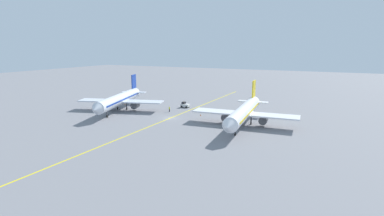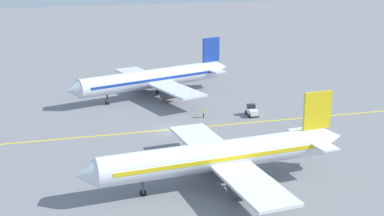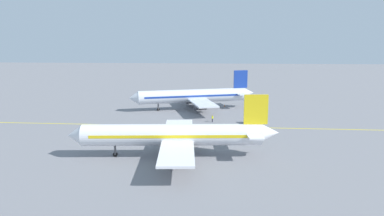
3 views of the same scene
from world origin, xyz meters
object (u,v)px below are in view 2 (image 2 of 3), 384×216
airplane_adjacent_stand (154,79)px  baggage_tug_white (252,111)px  traffic_cone_near_nose (221,138)px  airplane_at_gate (221,156)px  traffic_cone_mid_apron (189,87)px  ground_crew_worker (204,113)px

airplane_adjacent_stand → baggage_tug_white: airplane_adjacent_stand is taller
traffic_cone_near_nose → airplane_at_gate: bearing=160.5°
airplane_at_gate → baggage_tug_white: size_ratio=11.50×
traffic_cone_mid_apron → airplane_adjacent_stand: bearing=119.5°
airplane_adjacent_stand → baggage_tug_white: 21.91m
airplane_at_gate → traffic_cone_near_nose: (15.07, -5.34, -3.43)m
airplane_at_gate → airplane_adjacent_stand: same height
baggage_tug_white → traffic_cone_near_nose: (-10.12, 9.16, -0.63)m
airplane_adjacent_stand → traffic_cone_mid_apron: bearing=-60.5°
traffic_cone_mid_apron → ground_crew_worker: bearing=171.1°
airplane_adjacent_stand → baggage_tug_white: bearing=-140.4°
airplane_adjacent_stand → traffic_cone_near_nose: (-26.87, -4.69, -3.43)m
airplane_at_gate → baggage_tug_white: airplane_at_gate is taller
ground_crew_worker → traffic_cone_near_nose: (-11.36, 0.68, -0.63)m
airplane_at_gate → ground_crew_worker: size_ratio=21.16×
traffic_cone_near_nose → traffic_cone_mid_apron: bearing=-7.0°
baggage_tug_white → traffic_cone_mid_apron: 22.24m
airplane_at_gate → ground_crew_worker: airplane_at_gate is taller
baggage_tug_white → traffic_cone_mid_apron: size_ratio=5.62×
airplane_adjacent_stand → ground_crew_worker: airplane_adjacent_stand is taller
baggage_tug_white → traffic_cone_near_nose: bearing=137.8°
airplane_at_gate → baggage_tug_white: (25.19, -14.50, -2.81)m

